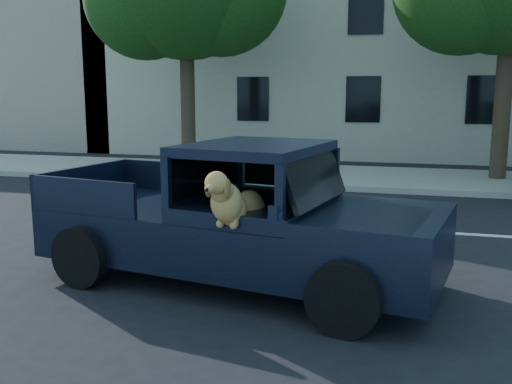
% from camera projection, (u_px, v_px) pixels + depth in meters
% --- Properties ---
extents(ground, '(120.00, 120.00, 0.00)m').
position_uv_depth(ground, '(200.00, 277.00, 7.75)').
color(ground, black).
rests_on(ground, ground).
extents(far_sidewalk, '(60.00, 4.00, 0.15)m').
position_uv_depth(far_sidewalk, '(313.00, 176.00, 16.48)').
color(far_sidewalk, gray).
rests_on(far_sidewalk, ground).
extents(lane_stripes, '(21.60, 0.14, 0.01)m').
position_uv_depth(lane_stripes, '(368.00, 228.00, 10.46)').
color(lane_stripes, silver).
rests_on(lane_stripes, ground).
extents(building_main, '(26.00, 6.00, 9.00)m').
position_uv_depth(building_main, '(424.00, 38.00, 21.86)').
color(building_main, '#BFB99E').
rests_on(building_main, ground).
extents(building_left, '(12.00, 6.00, 8.00)m').
position_uv_depth(building_left, '(23.00, 58.00, 26.61)').
color(building_left, tan).
rests_on(building_left, ground).
extents(pickup_truck, '(5.43, 3.07, 1.85)m').
position_uv_depth(pickup_truck, '(232.00, 236.00, 7.44)').
color(pickup_truck, black).
rests_on(pickup_truck, ground).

